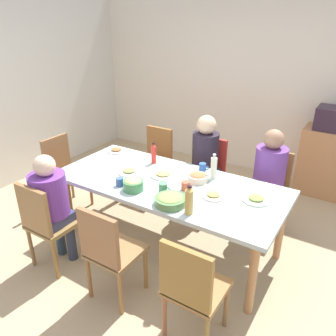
% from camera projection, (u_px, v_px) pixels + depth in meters
% --- Properties ---
extents(ground_plane, '(6.39, 6.39, 0.00)m').
position_uv_depth(ground_plane, '(168.00, 244.00, 3.57)').
color(ground_plane, tan).
extents(wall_back, '(5.56, 0.12, 2.60)m').
position_uv_depth(wall_back, '(256.00, 85.00, 4.87)').
color(wall_back, beige).
rests_on(wall_back, ground_plane).
extents(dining_table, '(2.27, 1.01, 0.74)m').
position_uv_depth(dining_table, '(168.00, 188.00, 3.29)').
color(dining_table, '#B0C2C8').
rests_on(dining_table, ground_plane).
extents(chair_0, '(0.40, 0.40, 0.90)m').
position_uv_depth(chair_0, '(155.00, 158.00, 4.40)').
color(chair_0, '#915A30').
rests_on(chair_0, ground_plane).
extents(chair_1, '(0.40, 0.40, 0.90)m').
position_uv_depth(chair_1, '(269.00, 186.00, 3.67)').
color(chair_1, olive).
rests_on(chair_1, ground_plane).
extents(person_1, '(0.33, 0.33, 1.18)m').
position_uv_depth(person_1, '(269.00, 172.00, 3.51)').
color(person_1, brown).
rests_on(person_1, ground_plane).
extents(chair_2, '(0.40, 0.40, 0.90)m').
position_uv_depth(chair_2, '(46.00, 221.00, 3.04)').
color(chair_2, olive).
rests_on(chair_2, ground_plane).
extents(person_2, '(0.33, 0.33, 1.13)m').
position_uv_depth(person_2, '(51.00, 200.00, 3.04)').
color(person_2, '#2A3947').
rests_on(person_2, ground_plane).
extents(chair_3, '(0.40, 0.40, 0.90)m').
position_uv_depth(chair_3, '(207.00, 171.00, 4.04)').
color(chair_3, red).
rests_on(chair_3, ground_plane).
extents(person_3, '(0.30, 0.30, 1.22)m').
position_uv_depth(person_3, '(205.00, 156.00, 3.87)').
color(person_3, '#423B44').
rests_on(person_3, ground_plane).
extents(chair_4, '(0.40, 0.40, 0.90)m').
position_uv_depth(chair_4, '(192.00, 287.00, 2.31)').
color(chair_4, olive).
rests_on(chair_4, ground_plane).
extents(chair_5, '(0.40, 0.40, 0.90)m').
position_uv_depth(chair_5, '(64.00, 169.00, 4.09)').
color(chair_5, brown).
rests_on(chair_5, ground_plane).
extents(chair_6, '(0.40, 0.40, 0.90)m').
position_uv_depth(chair_6, '(109.00, 250.00, 2.68)').
color(chair_6, olive).
rests_on(chair_6, ground_plane).
extents(plate_0, '(0.23, 0.23, 0.04)m').
position_uv_depth(plate_0, '(116.00, 150.00, 3.99)').
color(plate_0, beige).
rests_on(plate_0, dining_table).
extents(plate_1, '(0.24, 0.24, 0.04)m').
position_uv_depth(plate_1, '(256.00, 199.00, 2.93)').
color(plate_1, silver).
rests_on(plate_1, dining_table).
extents(plate_2, '(0.26, 0.26, 0.04)m').
position_uv_depth(plate_2, '(163.00, 175.00, 3.38)').
color(plate_2, silver).
rests_on(plate_2, dining_table).
extents(plate_3, '(0.23, 0.23, 0.04)m').
position_uv_depth(plate_3, '(129.00, 172.00, 3.44)').
color(plate_3, white).
rests_on(plate_3, dining_table).
extents(plate_4, '(0.21, 0.21, 0.04)m').
position_uv_depth(plate_4, '(213.00, 195.00, 2.99)').
color(plate_4, beige).
rests_on(plate_4, dining_table).
extents(bowl_0, '(0.20, 0.20, 0.08)m').
position_uv_depth(bowl_0, '(198.00, 177.00, 3.26)').
color(bowl_0, beige).
rests_on(bowl_0, dining_table).
extents(bowl_1, '(0.27, 0.27, 0.09)m').
position_uv_depth(bowl_1, '(170.00, 200.00, 2.86)').
color(bowl_1, '#56854E').
rests_on(bowl_1, dining_table).
extents(bowl_2, '(0.19, 0.19, 0.11)m').
position_uv_depth(bowl_2, '(133.00, 184.00, 3.09)').
color(bowl_2, '#43864D').
rests_on(bowl_2, dining_table).
extents(cup_0, '(0.11, 0.07, 0.08)m').
position_uv_depth(cup_0, '(120.00, 182.00, 3.17)').
color(cup_0, '#3C5D9A').
rests_on(cup_0, dining_table).
extents(cup_1, '(0.11, 0.08, 0.08)m').
position_uv_depth(cup_1, '(186.00, 186.00, 3.10)').
color(cup_1, '#D2543A').
rests_on(cup_1, dining_table).
extents(cup_2, '(0.11, 0.07, 0.08)m').
position_uv_depth(cup_2, '(203.00, 167.00, 3.49)').
color(cup_2, '#2F57A1').
rests_on(cup_2, dining_table).
extents(cup_3, '(0.12, 0.08, 0.10)m').
position_uv_depth(cup_3, '(163.00, 188.00, 3.04)').
color(cup_3, '#509163').
rests_on(cup_3, dining_table).
extents(bottle_0, '(0.05, 0.05, 0.23)m').
position_uv_depth(bottle_0, '(154.00, 154.00, 3.64)').
color(bottle_0, red).
rests_on(bottle_0, dining_table).
extents(bottle_1, '(0.07, 0.07, 0.26)m').
position_uv_depth(bottle_1, '(189.00, 201.00, 2.69)').
color(bottle_1, tan).
rests_on(bottle_1, dining_table).
extents(bottle_2, '(0.06, 0.06, 0.26)m').
position_uv_depth(bottle_2, '(214.00, 167.00, 3.29)').
color(bottle_2, silver).
rests_on(bottle_2, dining_table).
extents(side_cabinet, '(0.70, 0.44, 0.90)m').
position_uv_depth(side_cabinet, '(327.00, 162.00, 4.42)').
color(side_cabinet, '#B67C4F').
rests_on(side_cabinet, ground_plane).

